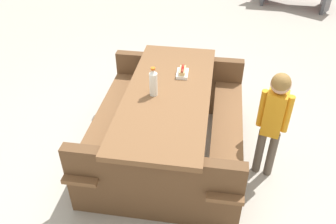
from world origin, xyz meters
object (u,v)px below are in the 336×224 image
Objects in this scene: picnic_table at (168,119)px; child_in_coat at (274,114)px; soda_bottle at (153,82)px; hotdog_tray at (182,72)px.

picnic_table is 1.74× the size of child_in_coat.
picnic_table is 0.97m from child_in_coat.
soda_bottle is 0.44m from hotdog_tray.
child_in_coat reaches higher than picnic_table.
child_in_coat is (-0.04, -0.94, 0.25)m from picnic_table.
picnic_table is at bearing 168.36° from hotdog_tray.
soda_bottle is 1.42× the size of hotdog_tray.
picnic_table is 0.47m from hotdog_tray.
child_in_coat reaches higher than hotdog_tray.
soda_bottle is (-0.07, 0.11, 0.43)m from picnic_table.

